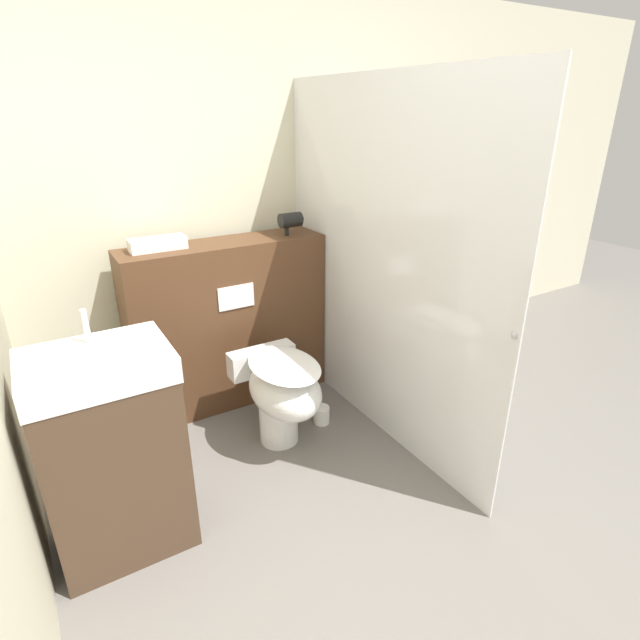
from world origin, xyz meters
TOP-DOWN VIEW (x-y plane):
  - ground_plane at (0.00, 0.00)m, footprint 12.00×12.00m
  - wall_back at (0.00, 1.99)m, footprint 8.00×0.06m
  - partition_panel at (-0.13, 1.74)m, footprint 1.22×0.32m
  - shower_glass at (0.49, 1.03)m, footprint 0.04×1.86m
  - toilet at (-0.09, 1.11)m, footprint 0.39×0.60m
  - sink_vanity at (-0.99, 0.86)m, footprint 0.54×0.41m
  - hair_drier at (0.31, 1.69)m, footprint 0.17×0.09m
  - folded_towel at (-0.50, 1.76)m, footprint 0.30×0.13m
  - spare_toilet_roll at (0.21, 1.17)m, footprint 0.10×0.10m

SIDE VIEW (x-z plane):
  - ground_plane at x=0.00m, z-range 0.00..0.00m
  - spare_toilet_roll at x=0.21m, z-range 0.00..0.11m
  - toilet at x=-0.09m, z-range 0.08..0.62m
  - sink_vanity at x=-0.99m, z-range -0.07..0.99m
  - partition_panel at x=-0.13m, z-range 0.00..1.05m
  - shower_glass at x=0.49m, z-range 0.00..1.94m
  - folded_towel at x=-0.50m, z-range 1.05..1.11m
  - hair_drier at x=0.31m, z-range 1.07..1.20m
  - wall_back at x=0.00m, z-range 0.00..2.50m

